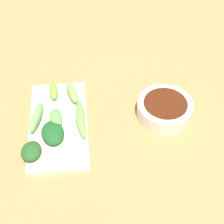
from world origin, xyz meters
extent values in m
cube|color=#9D7B47|center=(0.00, 0.00, 0.01)|extent=(2.10, 2.10, 0.02)
cylinder|color=silver|center=(-0.15, -0.03, 0.04)|extent=(0.14, 0.14, 0.04)
cylinder|color=#451E0C|center=(-0.15, -0.03, 0.05)|extent=(0.11, 0.11, 0.03)
cube|color=silver|center=(0.12, -0.02, 0.03)|extent=(0.14, 0.28, 0.01)
ellipsoid|color=#67A84F|center=(0.06, -0.04, 0.04)|extent=(0.03, 0.09, 0.02)
ellipsoid|color=#5FB94E|center=(0.12, -0.02, 0.04)|extent=(0.04, 0.07, 0.03)
ellipsoid|color=#79A554|center=(0.08, -0.11, 0.05)|extent=(0.04, 0.08, 0.03)
ellipsoid|color=#74B158|center=(0.17, -0.03, 0.05)|extent=(0.04, 0.10, 0.03)
ellipsoid|color=#1A5222|center=(0.13, 0.02, 0.05)|extent=(0.07, 0.08, 0.03)
ellipsoid|color=#21521F|center=(0.18, 0.07, 0.04)|extent=(0.05, 0.06, 0.02)
ellipsoid|color=#70B83D|center=(0.13, -0.12, 0.04)|extent=(0.03, 0.06, 0.03)
ellipsoid|color=#70AA4F|center=(0.06, 0.00, 0.04)|extent=(0.04, 0.09, 0.02)
camera|label=1|loc=(0.04, 0.52, 0.65)|focal=52.72mm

